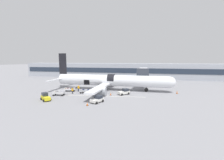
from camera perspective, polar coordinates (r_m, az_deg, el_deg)
ground_plane at (r=37.11m, az=-2.99°, el=-6.12°), size 500.00×500.00×0.00m
apron_marking_line at (r=37.04m, az=-2.95°, el=-6.14°), size 19.90×2.52×0.01m
terminal_strip at (r=74.80m, az=5.27°, el=3.57°), size 106.07×9.17×7.12m
jet_bridge_stub at (r=48.78m, az=11.76°, el=2.67°), size 3.50×11.40×6.39m
airplane at (r=43.97m, az=-0.85°, el=-0.28°), size 35.78×29.15×10.85m
baggage_tug_lead at (r=38.69m, az=4.67°, el=-4.56°), size 3.17×3.19×1.52m
baggage_tug_mid at (r=36.19m, az=-24.03°, el=-5.98°), size 3.30×2.93×1.67m
baggage_tug_rear at (r=31.69m, az=-5.57°, el=-7.40°), size 2.65×3.25×1.41m
baggage_cart_loading at (r=40.67m, az=-9.79°, el=-4.25°), size 4.29×2.56×1.09m
baggage_cart_queued at (r=44.15m, az=-15.81°, el=-3.50°), size 4.12×2.78×0.99m
baggage_cart_empty at (r=39.82m, az=-19.61°, el=-4.75°), size 4.01×2.17×1.13m
ground_crew_loader_a at (r=37.16m, az=-7.14°, el=-4.67°), size 0.50×0.62×1.77m
ground_crew_loader_b at (r=40.67m, az=-14.84°, el=-3.89°), size 0.57×0.39×1.65m
ground_crew_driver at (r=43.12m, az=-12.63°, el=-3.06°), size 0.63×0.45×1.82m
safety_cone_nose at (r=43.12m, az=23.52°, el=-4.31°), size 0.46×0.46×0.78m
safety_cone_engine_left at (r=29.86m, az=-9.39°, el=-8.96°), size 0.47×0.47×0.72m
safety_cone_wingtip at (r=37.76m, az=-0.51°, el=-5.30°), size 0.44×0.44×0.76m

